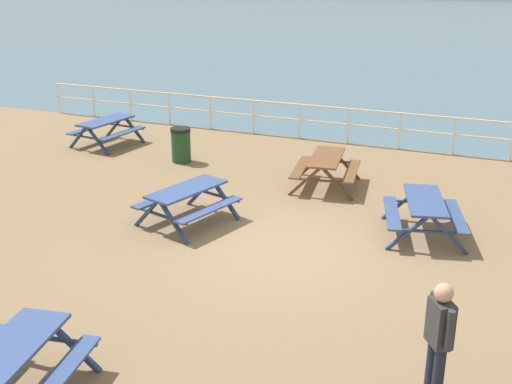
{
  "coord_description": "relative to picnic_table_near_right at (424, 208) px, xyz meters",
  "views": [
    {
      "loc": [
        3.74,
        -10.32,
        5.17
      ],
      "look_at": [
        -0.83,
        0.71,
        0.8
      ],
      "focal_mm": 44.25,
      "sensor_mm": 36.0,
      "label": 1
    }
  ],
  "objects": [
    {
      "name": "picnic_table_near_right",
      "position": [
        0.0,
        0.0,
        0.0
      ],
      "size": [
        1.91,
        2.12,
        0.8
      ],
      "rotation": [
        0.0,
        0.0,
        1.83
      ],
      "color": "#334C84",
      "rests_on": "ground"
    },
    {
      "name": "ground_plane",
      "position": [
        -2.38,
        -1.67,
        -0.68
      ],
      "size": [
        30.0,
        24.0,
        0.2
      ],
      "primitive_type": "cube",
      "color": "#846B4C"
    },
    {
      "name": "sea_band",
      "position": [
        -2.38,
        51.08,
        -0.58
      ],
      "size": [
        142.0,
        90.0,
        0.01
      ],
      "primitive_type": "cube",
      "color": "#476B84",
      "rests_on": "ground"
    },
    {
      "name": "picnic_table_seaward",
      "position": [
        -2.63,
        2.05,
        0.0
      ],
      "size": [
        1.77,
        2.0,
        0.8
      ],
      "rotation": [
        0.0,
        0.0,
        1.72
      ],
      "color": "brown",
      "rests_on": "ground"
    },
    {
      "name": "picnic_table_mid_centre",
      "position": [
        -3.9,
        -7.12,
        0.0
      ],
      "size": [
        1.81,
        2.04,
        0.8
      ],
      "rotation": [
        0.0,
        0.0,
        1.75
      ],
      "color": "#334C84",
      "rests_on": "ground"
    },
    {
      "name": "litter_bin",
      "position": [
        -6.87,
        2.52,
        -0.1
      ],
      "size": [
        0.55,
        0.55,
        0.95
      ],
      "color": "#1E4723",
      "rests_on": "ground"
    },
    {
      "name": "visitor",
      "position": [
        0.9,
        -5.16,
        0.36
      ],
      "size": [
        0.37,
        0.45,
        1.66
      ],
      "rotation": [
        0.0,
        0.0,
        3.74
      ],
      "color": "#1E2338",
      "rests_on": "ground"
    },
    {
      "name": "seaward_railing",
      "position": [
        -2.38,
        6.08,
        0.15
      ],
      "size": [
        23.07,
        0.07,
        1.08
      ],
      "color": "white",
      "rests_on": "ground"
    },
    {
      "name": "picnic_table_corner",
      "position": [
        -9.73,
        3.13,
        0.0
      ],
      "size": [
        1.75,
        1.99,
        0.8
      ],
      "rotation": [
        0.0,
        0.0,
        1.44
      ],
      "color": "#334C84",
      "rests_on": "ground"
    },
    {
      "name": "picnic_table_far_left",
      "position": [
        -4.65,
        -1.23,
        0.0
      ],
      "size": [
        1.94,
        2.14,
        0.8
      ],
      "rotation": [
        0.0,
        0.0,
        1.29
      ],
      "color": "#334C84",
      "rests_on": "ground"
    }
  ]
}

